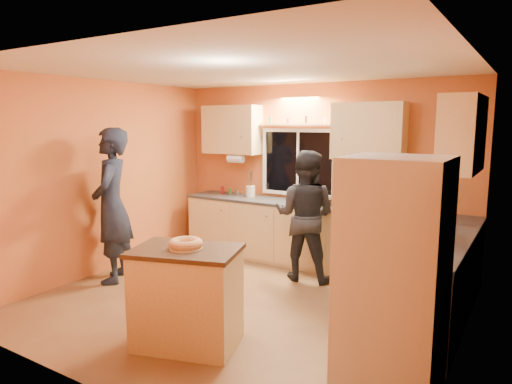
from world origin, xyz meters
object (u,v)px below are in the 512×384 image
Objects in this scene: refrigerator at (393,277)px; island at (187,296)px; person_center at (305,216)px; person_right at (396,233)px; person_left at (112,206)px.

refrigerator is 1.86m from island.
person_center is at bearing 130.53° from refrigerator.
island is 2.32m from person_right.
refrigerator is at bearing -141.74° from person_right.
person_right reaches higher than person_center.
refrigerator is 0.91× the size of person_left.
person_right is (1.40, 1.81, 0.40)m from island.
person_right reaches higher than island.
person_right is (1.28, -0.40, 0.02)m from person_center.
person_right is at bearing 70.62° from person_left.
person_center is at bearing 96.73° from person_right.
person_left is at bearing 138.83° from island.
person_left reaches higher than person_center.
person_left is 1.14× the size of person_right.
island is at bearing -171.78° from refrigerator.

